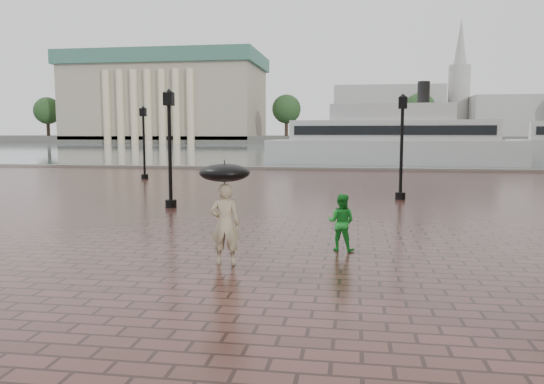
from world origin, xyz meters
The scene contains 12 objects.
ground centered at (0.00, 0.00, 0.00)m, with size 300.00×300.00×0.00m, color #3C211B.
harbour_water centered at (0.00, 92.00, 0.00)m, with size 240.00×240.00×0.00m, color #485257.
quay_edge centered at (0.00, 32.00, 0.00)m, with size 80.00×0.60×0.30m, color slate.
far_shore centered at (0.00, 160.00, 1.00)m, with size 300.00×60.00×2.00m, color #4C4C47.
museum centered at (-55.00, 144.61, 13.91)m, with size 57.00×32.50×26.00m.
distant_skyline centered at (48.14, 150.00, 9.45)m, with size 102.50×22.00×33.00m.
far_trees centered at (0.00, 138.00, 9.42)m, with size 188.00×8.00×13.50m.
street_lamps centered at (-5.00, 15.33, 2.33)m, with size 15.44×12.44×4.40m.
adult_pedestrian centered at (-1.76, 1.61, 0.89)m, with size 0.65×0.43×1.78m, color tan.
child_pedestrian centered at (0.72, 3.38, 0.70)m, with size 0.68×0.53×1.40m, color green.
ferry_near centered at (4.34, 40.80, 2.25)m, with size 23.22×7.30×7.50m.
umbrella centered at (-1.76, 1.61, 2.01)m, with size 1.10×1.10×1.17m.
Camera 1 is at (1.02, -9.49, 2.87)m, focal length 35.00 mm.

